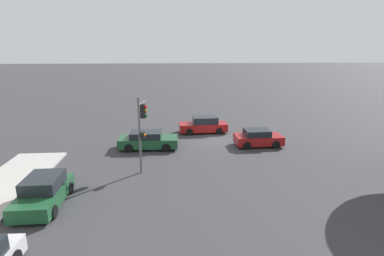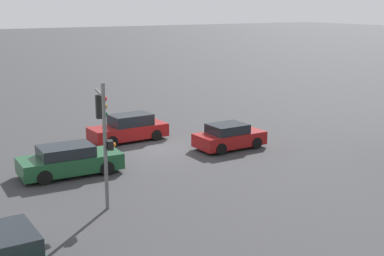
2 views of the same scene
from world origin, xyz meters
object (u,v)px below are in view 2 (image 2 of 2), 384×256
(crossing_car_0, at_px, (229,137))
(crossing_car_1, at_px, (129,129))
(crossing_car_2, at_px, (69,161))
(traffic_signal, at_px, (104,126))

(crossing_car_0, xyz_separation_m, crossing_car_1, (3.98, -4.37, 0.06))
(crossing_car_1, relative_size, crossing_car_2, 0.96)
(crossing_car_0, bearing_deg, traffic_signal, -154.57)
(crossing_car_1, bearing_deg, crossing_car_0, 130.82)
(traffic_signal, height_order, crossing_car_1, traffic_signal)
(crossing_car_2, bearing_deg, traffic_signal, -88.07)
(traffic_signal, relative_size, crossing_car_1, 1.09)
(traffic_signal, distance_m, crossing_car_1, 10.42)
(crossing_car_0, distance_m, crossing_car_2, 8.97)
(crossing_car_0, height_order, crossing_car_1, crossing_car_1)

